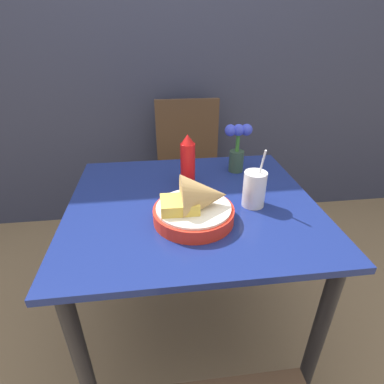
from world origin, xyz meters
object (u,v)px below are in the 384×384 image
Objects in this scene: chair_far_window at (189,162)px; food_basket at (197,205)px; drink_cup at (254,190)px; flower_vase at (237,146)px; ketchup_bottle at (188,161)px.

food_basket is (-0.08, -0.95, 0.26)m from chair_far_window.
chair_far_window is 0.93m from drink_cup.
drink_cup is at bearing -92.31° from flower_vase.
ketchup_bottle is 0.95× the size of drink_cup.
drink_cup is at bearing -41.71° from ketchup_bottle.
ketchup_bottle is 0.25m from flower_vase.
drink_cup is 1.05× the size of flower_vase.
ketchup_bottle is 1.00× the size of flower_vase.
chair_far_window is 3.40× the size of food_basket.
drink_cup reaches higher than food_basket.
chair_far_window is 0.99m from food_basket.
flower_vase is (0.14, -0.59, 0.32)m from chair_far_window.
food_basket is at bearing -94.88° from chair_far_window.
flower_vase reaches higher than chair_far_window.
drink_cup is (0.13, -0.88, 0.26)m from chair_far_window.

